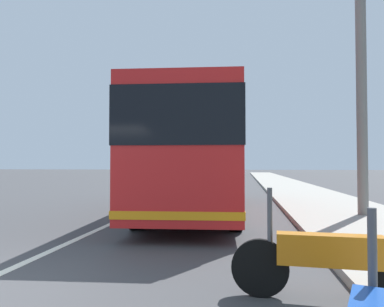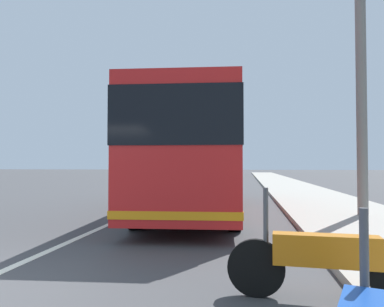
{
  "view_description": "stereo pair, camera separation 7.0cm",
  "coord_description": "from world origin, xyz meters",
  "views": [
    {
      "loc": [
        -3.78,
        -3.44,
        1.56
      ],
      "look_at": [
        9.95,
        -1.56,
        1.98
      ],
      "focal_mm": 34.65,
      "sensor_mm": 36.0,
      "label": 1
    },
    {
      "loc": [
        -3.77,
        -3.51,
        1.56
      ],
      "look_at": [
        9.95,
        -1.56,
        1.98
      ],
      "focal_mm": 34.65,
      "sensor_mm": 36.0,
      "label": 2
    }
  ],
  "objects": [
    {
      "name": "car_oncoming",
      "position": [
        25.44,
        1.61,
        0.67
      ],
      "size": [
        4.43,
        2.03,
        1.43
      ],
      "rotation": [
        0.0,
        0.0,
        3.21
      ],
      "color": "black",
      "rests_on": "ground"
    },
    {
      "name": "car_ahead_same_lane",
      "position": [
        54.2,
        1.86,
        0.66
      ],
      "size": [
        4.6,
        1.93,
        1.38
      ],
      "rotation": [
        0.0,
        0.0,
        3.17
      ],
      "color": "black",
      "rests_on": "ground"
    },
    {
      "name": "sidewalk_curb",
      "position": [
        10.0,
        -6.57,
        0.07
      ],
      "size": [
        110.0,
        3.6,
        0.14
      ],
      "primitive_type": "cube",
      "color": "#9E998E",
      "rests_on": "ground"
    },
    {
      "name": "coach_bus",
      "position": [
        8.29,
        -1.91,
        1.99
      ],
      "size": [
        10.58,
        3.19,
        3.41
      ],
      "rotation": [
        0.0,
        0.0,
        0.06
      ],
      "color": "red",
      "rests_on": "ground"
    },
    {
      "name": "car_side_street",
      "position": [
        53.03,
        -1.61,
        0.71
      ],
      "size": [
        4.26,
        2.05,
        1.52
      ],
      "rotation": [
        0.0,
        0.0,
        0.05
      ],
      "color": "gray",
      "rests_on": "ground"
    },
    {
      "name": "utility_pole",
      "position": [
        7.33,
        -6.83,
        3.32
      ],
      "size": [
        0.29,
        0.29,
        6.64
      ],
      "primitive_type": "cylinder",
      "color": "slate",
      "rests_on": "ground"
    },
    {
      "name": "car_far_distant",
      "position": [
        43.73,
        -1.81,
        0.74
      ],
      "size": [
        4.13,
        1.93,
        1.54
      ],
      "rotation": [
        0.0,
        0.0,
        -0.01
      ],
      "color": "gold",
      "rests_on": "ground"
    },
    {
      "name": "lane_divider_line",
      "position": [
        10.0,
        0.0,
        0.0
      ],
      "size": [
        110.0,
        0.16,
        0.01
      ],
      "primitive_type": "cube",
      "color": "silver",
      "rests_on": "ground"
    },
    {
      "name": "motorcycle_far_end",
      "position": [
        0.64,
        -4.41,
        0.49
      ],
      "size": [
        0.35,
        2.23,
        1.29
      ],
      "rotation": [
        0.0,
        0.0,
        1.47
      ],
      "color": "black",
      "rests_on": "ground"
    }
  ]
}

